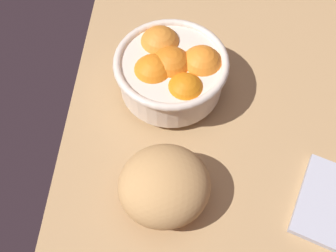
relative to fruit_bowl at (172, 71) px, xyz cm
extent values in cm
cube|color=tan|center=(5.56, 9.35, -8.05)|extent=(75.44, 60.39, 3.00)
cylinder|color=beige|center=(0.02, -0.22, -5.64)|extent=(8.64, 8.64, 1.82)
cylinder|color=beige|center=(0.02, -0.22, -1.08)|extent=(20.85, 20.85, 7.31)
torus|color=beige|center=(0.02, -0.22, 2.57)|extent=(22.45, 22.45, 1.60)
sphere|color=orange|center=(-0.67, 5.67, 0.78)|extent=(8.54, 8.54, 8.54)
sphere|color=orange|center=(1.91, -3.58, 0.71)|extent=(8.15, 8.15, 8.15)
sphere|color=orange|center=(-5.29, -2.80, 0.79)|extent=(8.57, 8.57, 8.57)
sphere|color=orange|center=(5.97, 2.81, 0.61)|extent=(7.59, 7.59, 7.59)
sphere|color=orange|center=(0.02, -0.22, 0.78)|extent=(8.54, 8.54, 8.54)
ellipsoid|color=tan|center=(23.71, 0.21, -1.39)|extent=(18.96, 19.48, 10.33)
cube|color=#B5B7C7|center=(23.16, 29.44, -5.86)|extent=(18.52, 15.45, 1.38)
camera|label=1|loc=(48.81, 2.56, 60.61)|focal=41.77mm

